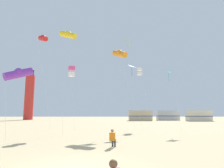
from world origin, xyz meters
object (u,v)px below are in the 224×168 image
at_px(kite_diamond_blue, 131,69).
at_px(kite_tube_violet, 19,73).
at_px(rv_van_tan, 140,116).
at_px(kite_diamond_cyan, 169,74).
at_px(kite_flyer_standing, 113,138).
at_px(rv_van_silver, 168,115).
at_px(kite_tube_scarlet, 43,38).
at_px(lighthouse_distant, 29,95).
at_px(kite_tube_orange, 120,54).
at_px(kite_box_rainbow, 72,71).
at_px(kite_diamond_lime, 128,45).
at_px(kite_box_white, 140,72).
at_px(kite_tube_gold, 68,35).
at_px(rv_van_cream, 199,116).

bearing_deg(kite_diamond_blue, kite_tube_violet, -147.25).
relative_size(kite_tube_violet, rv_van_tan, 0.98).
bearing_deg(kite_diamond_cyan, rv_van_tan, 88.06).
xyz_separation_m(kite_flyer_standing, rv_van_silver, (16.82, 44.77, 0.78)).
relative_size(kite_tube_scarlet, lighthouse_distant, 0.82).
bearing_deg(kite_tube_orange, rv_van_silver, 65.31).
relative_size(kite_box_rainbow, rv_van_tan, 1.14).
height_order(kite_diamond_blue, kite_diamond_lime, kite_diamond_lime).
bearing_deg(rv_van_tan, kite_box_white, -99.10).
bearing_deg(kite_tube_violet, kite_tube_scarlet, 99.78).
relative_size(kite_tube_gold, rv_van_silver, 1.96).
bearing_deg(kite_diamond_blue, kite_box_rainbow, -160.19).
height_order(kite_box_white, rv_van_silver, kite_box_white).
height_order(kite_tube_violet, rv_van_silver, kite_tube_violet).
bearing_deg(rv_van_cream, kite_tube_scarlet, -147.81).
xyz_separation_m(kite_diamond_cyan, kite_tube_scarlet, (-17.27, 3.39, 5.96)).
height_order(kite_tube_gold, kite_tube_orange, kite_tube_gold).
distance_m(kite_tube_orange, rv_van_cream, 37.31).
height_order(kite_tube_scarlet, rv_van_tan, kite_tube_scarlet).
bearing_deg(kite_diamond_blue, kite_flyer_standing, -103.01).
distance_m(kite_diamond_blue, kite_tube_violet, 12.97).
height_order(kite_diamond_lime, rv_van_cream, kite_diamond_lime).
bearing_deg(rv_van_cream, kite_flyer_standing, -125.29).
relative_size(kite_box_white, kite_box_rainbow, 1.24).
bearing_deg(kite_tube_scarlet, rv_van_tan, 56.56).
xyz_separation_m(kite_tube_gold, kite_tube_orange, (6.52, -0.09, -2.51)).
relative_size(kite_diamond_blue, kite_diamond_lime, 0.62).
height_order(lighthouse_distant, rv_van_tan, lighthouse_distant).
xyz_separation_m(kite_diamond_blue, kite_tube_scarlet, (-12.56, 3.42, 5.33)).
xyz_separation_m(kite_tube_violet, lighthouse_distant, (-17.67, 44.84, 2.19)).
height_order(kite_diamond_cyan, kite_box_white, kite_box_white).
xyz_separation_m(kite_flyer_standing, kite_diamond_blue, (2.51, 10.85, 7.08)).
relative_size(kite_box_rainbow, rv_van_silver, 1.13).
relative_size(kite_tube_scarlet, kite_box_white, 1.50).
height_order(kite_diamond_blue, kite_box_white, kite_box_white).
bearing_deg(kite_box_white, lighthouse_distant, 133.49).
bearing_deg(lighthouse_distant, rv_van_silver, -5.34).
relative_size(kite_tube_gold, kite_box_white, 1.39).
relative_size(kite_flyer_standing, rv_van_silver, 0.18).
distance_m(kite_flyer_standing, rv_van_cream, 45.57).
bearing_deg(kite_tube_scarlet, kite_tube_violet, -80.22).
xyz_separation_m(kite_tube_gold, kite_box_rainbow, (1.02, -2.13, -5.21)).
bearing_deg(kite_box_white, rv_van_silver, 66.15).
distance_m(kite_box_white, lighthouse_distant, 44.14).
bearing_deg(kite_flyer_standing, kite_tube_gold, -44.75).
xyz_separation_m(kite_flyer_standing, kite_tube_gold, (-5.51, 10.46, 11.39)).
height_order(kite_tube_gold, kite_diamond_cyan, kite_tube_gold).
distance_m(kite_flyer_standing, kite_diamond_lime, 19.39).
xyz_separation_m(kite_tube_scarlet, lighthouse_distant, (-15.89, 34.50, -5.19)).
bearing_deg(kite_tube_gold, kite_diamond_cyan, 1.88).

